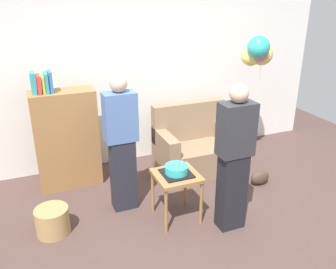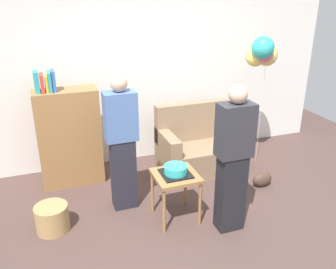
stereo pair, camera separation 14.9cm
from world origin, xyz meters
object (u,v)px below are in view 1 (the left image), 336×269
Objects in this scene: person_blowing_candles at (122,144)px; birthday_cake at (177,170)px; bookshelf at (66,138)px; couch at (194,147)px; person_holding_cake at (234,159)px; side_table at (176,181)px; balloon_bunch at (258,52)px; handbag at (260,178)px; wicker_basket at (53,221)px.

birthday_cake is at bearing -42.37° from person_blowing_candles.
bookshelf is at bearing 123.10° from person_blowing_candles.
couch is 1.44m from person_blowing_candles.
person_blowing_candles and person_holding_cake have the same top height.
side_table is at bearing 179.94° from birthday_cake.
side_table is 2.23m from balloon_bunch.
person_blowing_candles is (-0.49, 0.45, 0.21)m from birthday_cake.
side_table is 0.35× the size of person_holding_cake.
handbag is (1.35, 0.27, -0.52)m from birthday_cake.
birthday_cake reaches higher than side_table.
person_holding_cake is at bearing -47.16° from bookshelf.
couch is 0.58× the size of balloon_bunch.
person_blowing_candles is 1.28m from person_holding_cake.
side_table is 0.70m from person_holding_cake.
wicker_basket is (-0.86, -0.20, -0.68)m from person_blowing_candles.
bookshelf is 5.57× the size of handbag.
couch is at bearing -7.84° from bookshelf.
person_holding_cake is at bearing -39.05° from person_blowing_candles.
balloon_bunch is at bearing -6.57° from bookshelf.
birthday_cake is 0.70m from person_blowing_candles.
handbag is 1.72m from balloon_bunch.
person_holding_cake reaches higher than side_table.
bookshelf reaches higher than wicker_basket.
bookshelf is 0.96× the size of person_blowing_candles.
side_table is 1.78× the size of birthday_cake.
balloon_bunch is at bearing 30.57° from side_table.
wicker_basket reaches higher than handbag.
person_holding_cake is 1.29m from handbag.
person_blowing_candles is 5.82× the size of handbag.
handbag is at bearing -138.77° from person_holding_cake.
balloon_bunch is at bearing 30.57° from birthday_cake.
handbag is at bearing -112.34° from balloon_bunch.
balloon_bunch reaches higher than bookshelf.
side_table is 0.30× the size of balloon_bunch.
couch is at bearing 54.84° from birthday_cake.
birthday_cake is (0.00, -0.00, 0.14)m from side_table.
person_blowing_candles is at bearing 137.24° from side_table.
wicker_basket is (-1.84, 0.61, -0.68)m from person_holding_cake.
balloon_bunch is (2.99, 0.72, 1.50)m from wicker_basket.
person_holding_cake is (0.50, -0.36, 0.35)m from side_table.
bookshelf reaches higher than birthday_cake.
person_holding_cake is 1.93m from balloon_bunch.
wicker_basket is (-1.35, 0.25, -0.47)m from birthday_cake.
person_blowing_candles reaches higher than bookshelf.
person_blowing_candles is at bearing -166.39° from balloon_bunch.
bookshelf is 4.87× the size of birthday_cake.
person_holding_cake is 2.06m from wicker_basket.
wicker_basket is (-2.08, -0.78, -0.19)m from couch.
balloon_bunch reaches higher than side_table.
birthday_cake reaches higher than handbag.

